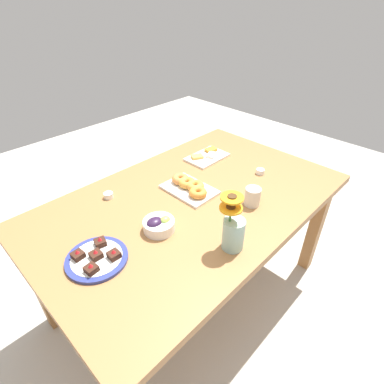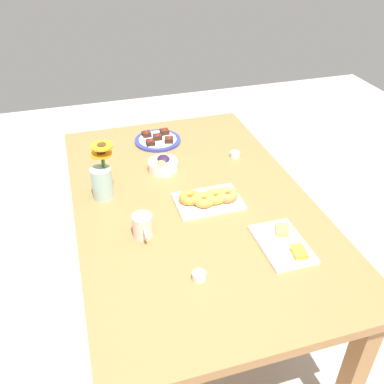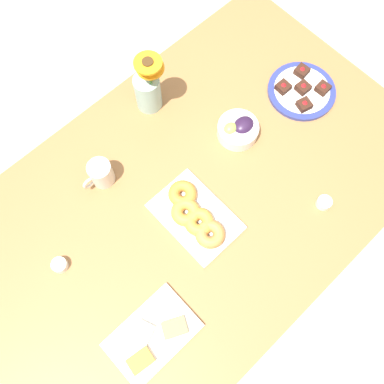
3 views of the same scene
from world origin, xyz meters
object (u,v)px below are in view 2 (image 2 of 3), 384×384
at_px(jam_cup_berry, 199,276).
at_px(grape_bowl, 163,165).
at_px(croissant_platter, 209,199).
at_px(jam_cup_honey, 235,154).
at_px(dining_table, 192,215).
at_px(coffee_mug, 143,226).
at_px(flower_vase, 102,179).
at_px(cheese_platter, 283,244).
at_px(dessert_plate, 158,140).

bearing_deg(jam_cup_berry, grape_bowl, 176.13).
xyz_separation_m(croissant_platter, jam_cup_honey, (-0.34, 0.25, -0.01)).
height_order(dining_table, jam_cup_berry, jam_cup_berry).
distance_m(coffee_mug, flower_vase, 0.33).
bearing_deg(dining_table, cheese_platter, 32.07).
bearing_deg(grape_bowl, croissant_platter, 20.97).
xyz_separation_m(grape_bowl, dessert_plate, (-0.29, 0.04, -0.02)).
height_order(coffee_mug, grape_bowl, coffee_mug).
relative_size(dining_table, coffee_mug, 14.23).
distance_m(dining_table, cheese_platter, 0.46).
bearing_deg(croissant_platter, jam_cup_berry, -22.83).
bearing_deg(flower_vase, coffee_mug, 19.99).
bearing_deg(dessert_plate, coffee_mug, -17.00).
relative_size(dining_table, jam_cup_berry, 33.33).
relative_size(coffee_mug, croissant_platter, 0.40).
distance_m(dining_table, jam_cup_berry, 0.48).
bearing_deg(coffee_mug, dessert_plate, 163.00).
relative_size(croissant_platter, jam_cup_honey, 5.89).
relative_size(dessert_plate, flower_vase, 0.97).
height_order(grape_bowl, croissant_platter, grape_bowl).
bearing_deg(croissant_platter, flower_vase, -113.00).
distance_m(coffee_mug, cheese_platter, 0.53).
bearing_deg(dining_table, grape_bowl, -167.39).
bearing_deg(cheese_platter, coffee_mug, -113.33).
distance_m(grape_bowl, flower_vase, 0.34).
relative_size(jam_cup_berry, dessert_plate, 0.20).
height_order(jam_cup_honey, flower_vase, flower_vase).
xyz_separation_m(jam_cup_honey, jam_cup_berry, (0.75, -0.42, 0.00)).
bearing_deg(jam_cup_honey, jam_cup_berry, -29.55).
height_order(coffee_mug, cheese_platter, coffee_mug).
height_order(coffee_mug, jam_cup_honey, coffee_mug).
bearing_deg(dessert_plate, jam_cup_honey, 51.11).
xyz_separation_m(croissant_platter, dessert_plate, (-0.61, -0.08, -0.01)).
xyz_separation_m(cheese_platter, flower_vase, (-0.52, -0.60, 0.08)).
bearing_deg(jam_cup_honey, dining_table, -46.86).
height_order(cheese_platter, flower_vase, flower_vase).
bearing_deg(croissant_platter, dessert_plate, -172.18).
relative_size(grape_bowl, dessert_plate, 0.58).
bearing_deg(coffee_mug, croissant_platter, 112.50).
relative_size(dining_table, flower_vase, 6.29).
relative_size(jam_cup_berry, flower_vase, 0.19).
relative_size(croissant_platter, jam_cup_berry, 5.89).
distance_m(croissant_platter, dessert_plate, 0.62).
relative_size(coffee_mug, dessert_plate, 0.46).
relative_size(cheese_platter, flower_vase, 1.02).
height_order(dining_table, grape_bowl, grape_bowl).
xyz_separation_m(croissant_platter, flower_vase, (-0.18, -0.42, 0.06)).
bearing_deg(dining_table, coffee_mug, -55.00).
distance_m(croissant_platter, flower_vase, 0.46).
xyz_separation_m(dining_table, grape_bowl, (-0.28, -0.06, 0.12)).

